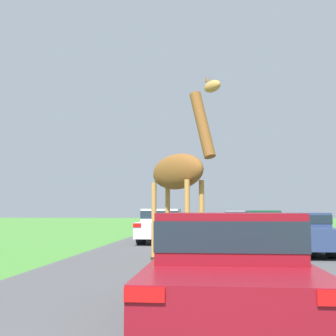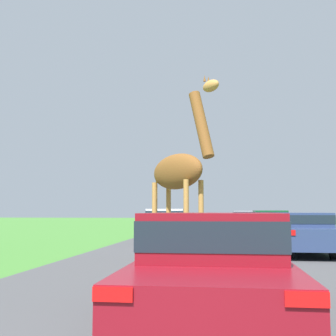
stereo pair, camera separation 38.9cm
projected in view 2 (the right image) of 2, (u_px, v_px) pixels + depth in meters
The scene contains 7 objects.
road at pixel (218, 230), 30.74m from camera, with size 8.39×120.00×0.00m.
giraffe_near_road at pixel (180, 171), 11.57m from camera, with size 2.21×2.41×4.85m.
car_lead_maroon at pixel (213, 260), 5.70m from camera, with size 1.94×4.56×1.36m.
car_queue_right at pixel (246, 220), 27.96m from camera, with size 1.92×4.58×1.38m.
car_queue_left at pixel (167, 224), 18.79m from camera, with size 1.77×4.66×1.47m.
car_far_ahead at pixel (302, 232), 13.64m from camera, with size 1.79×4.43×1.32m.
car_verge_right at pixel (270, 223), 21.44m from camera, with size 1.75×4.74×1.40m.
Camera 2 is at (0.35, -1.25, 1.39)m, focal length 45.00 mm.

